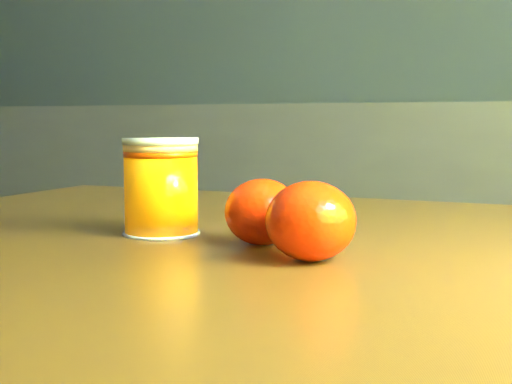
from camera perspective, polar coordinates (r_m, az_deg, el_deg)
The scene contains 5 objects.
kitchen_counter at distance 2.22m, azimuth -0.14°, elevation -4.76°, with size 3.15×0.60×0.90m, color #505056.
table at distance 0.63m, azimuth 4.90°, elevation -12.98°, with size 1.11×0.85×0.76m.
juice_glass at distance 0.66m, azimuth -7.61°, elevation 0.41°, with size 0.07×0.07×0.09m.
orange_front at distance 0.54m, azimuth 4.40°, elevation -2.33°, with size 0.07×0.07×0.06m, color #FF2C05.
orange_back at distance 0.60m, azimuth 0.49°, elevation -1.60°, with size 0.06×0.06×0.06m, color #FF2C05.
Camera 1 is at (1.15, -0.41, 0.87)m, focal length 50.00 mm.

